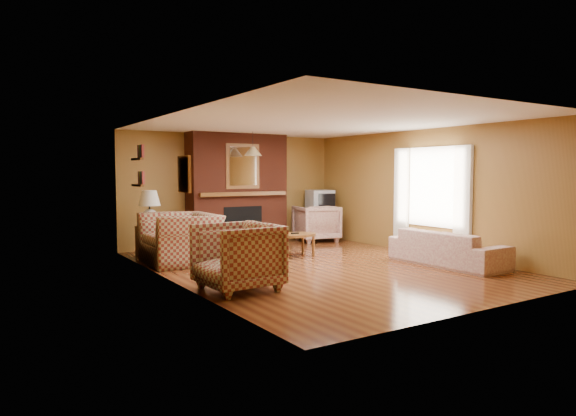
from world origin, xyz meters
TOP-DOWN VIEW (x-y plane):
  - floor at (0.00, 0.00)m, footprint 6.50×6.50m
  - ceiling at (0.00, 0.00)m, footprint 6.50×6.50m
  - wall_back at (0.00, 3.25)m, footprint 6.50×0.00m
  - wall_front at (0.00, -3.25)m, footprint 6.50×0.00m
  - wall_left at (-2.50, 0.00)m, footprint 0.00×6.50m
  - wall_right at (2.50, 0.00)m, footprint 0.00×6.50m
  - fireplace at (0.00, 2.98)m, footprint 2.20×0.82m
  - window_right at (2.45, -0.20)m, footprint 0.10×1.85m
  - bookshelf at (-2.44, 1.90)m, footprint 0.09×0.55m
  - botanical_print at (-2.47, -0.30)m, footprint 0.05×0.40m
  - pendant_light at (0.00, 2.30)m, footprint 0.36×0.36m
  - plaid_loveseat at (-1.85, 1.53)m, footprint 1.18×1.34m
  - plaid_armchair at (-1.95, -0.84)m, footprint 1.03×1.01m
  - floral_sofa at (1.90, -1.09)m, footprint 0.82×2.03m
  - floral_armchair at (1.79, 2.58)m, footprint 1.05×1.07m
  - coffee_table at (0.19, 1.02)m, footprint 0.88×0.55m
  - side_table at (-2.10, 2.45)m, footprint 0.44×0.44m
  - table_lamp at (-2.10, 2.45)m, footprint 0.40×0.40m
  - tv_stand at (2.05, 2.80)m, footprint 0.61×0.55m
  - crt_tv at (2.05, 2.79)m, footprint 0.63×0.63m

SIDE VIEW (x-z plane):
  - floor at x=0.00m, z-range 0.00..0.00m
  - side_table at x=-2.10m, z-range 0.00..0.57m
  - floral_sofa at x=1.90m, z-range 0.00..0.59m
  - tv_stand at x=2.05m, z-range 0.00..0.66m
  - coffee_table at x=0.19m, z-range 0.15..0.60m
  - floral_armchair at x=1.79m, z-range 0.00..0.83m
  - plaid_loveseat at x=-1.85m, z-range 0.00..0.86m
  - plaid_armchair at x=-1.95m, z-range 0.00..0.91m
  - crt_tv at x=2.05m, z-range 0.66..1.16m
  - table_lamp at x=-2.10m, z-range 0.61..1.28m
  - window_right at x=2.45m, z-range 0.13..2.13m
  - fireplace at x=0.00m, z-range -0.02..2.38m
  - wall_back at x=0.00m, z-range -2.05..4.45m
  - wall_front at x=0.00m, z-range -2.05..4.45m
  - wall_left at x=-2.50m, z-range -2.05..4.45m
  - wall_right at x=2.50m, z-range -2.05..4.45m
  - botanical_print at x=-2.47m, z-range 1.30..1.80m
  - bookshelf at x=-2.44m, z-range 1.31..2.02m
  - pendant_light at x=0.00m, z-range 1.76..2.24m
  - ceiling at x=0.00m, z-range 2.40..2.40m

